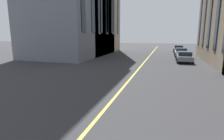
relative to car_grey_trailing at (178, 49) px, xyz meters
The scene contains 4 objects.
lane_centre_line 23.03m from the car_grey_trailing, 167.71° to the left, with size 80.00×0.16×0.01m.
car_grey_trailing is the anchor object (origin of this frame).
car_grey_far 13.44m from the car_grey_trailing, behind, with size 4.40×1.95×1.37m.
car_silver_oncoming 7.23m from the car_grey_trailing, behind, with size 4.40×1.95×1.37m.
Camera 1 is at (4.05, -2.68, 3.51)m, focal length 29.24 mm.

